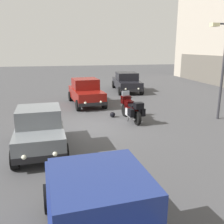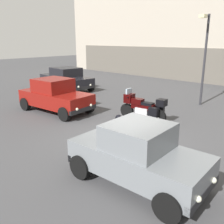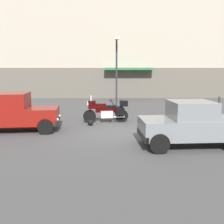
{
  "view_description": "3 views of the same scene",
  "coord_description": "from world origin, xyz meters",
  "px_view_note": "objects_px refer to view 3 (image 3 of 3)",
  "views": [
    {
      "loc": [
        10.74,
        -1.44,
        3.53
      ],
      "look_at": [
        -0.08,
        0.93,
        0.63
      ],
      "focal_mm": 39.5,
      "sensor_mm": 36.0,
      "label": 1
    },
    {
      "loc": [
        5.57,
        -6.63,
        3.49
      ],
      "look_at": [
        -0.85,
        0.26,
        0.72
      ],
      "focal_mm": 39.95,
      "sensor_mm": 36.0,
      "label": 2
    },
    {
      "loc": [
        -0.6,
        -10.75,
        2.59
      ],
      "look_at": [
        -0.38,
        0.37,
        0.79
      ],
      "focal_mm": 41.48,
      "sensor_mm": 36.0,
      "label": 3
    }
  ],
  "objects_px": {
    "helmet": "(90,123)",
    "bollard_curbside": "(219,103)",
    "car_compact_side": "(190,124)",
    "car_wagon_end": "(12,112)",
    "motorcycle": "(107,110)",
    "streetlamp_curbside": "(117,66)"
  },
  "relations": [
    {
      "from": "helmet",
      "to": "bollard_curbside",
      "type": "bearing_deg",
      "value": 28.31
    },
    {
      "from": "streetlamp_curbside",
      "to": "bollard_curbside",
      "type": "height_order",
      "value": "streetlamp_curbside"
    },
    {
      "from": "motorcycle",
      "to": "car_compact_side",
      "type": "height_order",
      "value": "car_compact_side"
    },
    {
      "from": "helmet",
      "to": "streetlamp_curbside",
      "type": "xyz_separation_m",
      "value": [
        1.42,
        5.06,
        2.73
      ]
    },
    {
      "from": "car_compact_side",
      "to": "car_wagon_end",
      "type": "distance_m",
      "value": 7.32
    },
    {
      "from": "car_compact_side",
      "to": "streetlamp_curbside",
      "type": "bearing_deg",
      "value": 101.86
    },
    {
      "from": "bollard_curbside",
      "to": "helmet",
      "type": "bearing_deg",
      "value": -151.69
    },
    {
      "from": "car_compact_side",
      "to": "car_wagon_end",
      "type": "xyz_separation_m",
      "value": [
        -6.92,
        2.39,
        0.04
      ]
    },
    {
      "from": "helmet",
      "to": "bollard_curbside",
      "type": "xyz_separation_m",
      "value": [
        7.98,
        4.3,
        0.36
      ]
    },
    {
      "from": "helmet",
      "to": "streetlamp_curbside",
      "type": "relative_size",
      "value": 0.06
    },
    {
      "from": "motorcycle",
      "to": "streetlamp_curbside",
      "type": "relative_size",
      "value": 0.48
    },
    {
      "from": "motorcycle",
      "to": "streetlamp_curbside",
      "type": "distance_m",
      "value": 4.89
    },
    {
      "from": "car_wagon_end",
      "to": "car_compact_side",
      "type": "bearing_deg",
      "value": -24.61
    },
    {
      "from": "motorcycle",
      "to": "bollard_curbside",
      "type": "bearing_deg",
      "value": -159.94
    },
    {
      "from": "car_compact_side",
      "to": "motorcycle",
      "type": "bearing_deg",
      "value": 121.73
    },
    {
      "from": "car_compact_side",
      "to": "bollard_curbside",
      "type": "height_order",
      "value": "car_compact_side"
    },
    {
      "from": "helmet",
      "to": "car_wagon_end",
      "type": "bearing_deg",
      "value": -162.86
    },
    {
      "from": "car_wagon_end",
      "to": "bollard_curbside",
      "type": "bearing_deg",
      "value": 19.67
    },
    {
      "from": "helmet",
      "to": "car_wagon_end",
      "type": "height_order",
      "value": "car_wagon_end"
    },
    {
      "from": "motorcycle",
      "to": "streetlamp_curbside",
      "type": "bearing_deg",
      "value": -104.69
    },
    {
      "from": "car_compact_side",
      "to": "car_wagon_end",
      "type": "bearing_deg",
      "value": 158.15
    },
    {
      "from": "streetlamp_curbside",
      "to": "bollard_curbside",
      "type": "relative_size",
      "value": 5.0
    }
  ]
}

